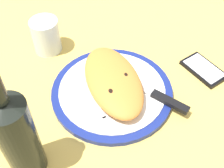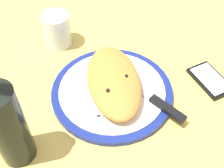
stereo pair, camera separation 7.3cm
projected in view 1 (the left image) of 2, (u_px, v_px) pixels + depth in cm
name	position (u px, v px, depth cm)	size (l,w,h in cm)	color
ground_plane	(112.00, 97.00, 76.64)	(150.00, 150.00, 3.00)	#DBB756
plate	(112.00, 92.00, 74.88)	(30.78, 30.78, 1.75)	navy
calzone	(113.00, 80.00, 73.13)	(27.49, 19.06, 4.50)	orange
fork	(99.00, 107.00, 70.18)	(17.45, 4.88, 0.40)	silver
knife	(157.00, 95.00, 72.24)	(23.69, 10.60, 1.20)	silver
smartphone	(204.00, 69.00, 80.44)	(12.06, 7.25, 1.16)	black
water_glass	(46.00, 37.00, 83.58)	(7.91, 7.91, 9.92)	silver
wine_bottle	(17.00, 136.00, 53.86)	(7.32, 7.32, 27.97)	black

